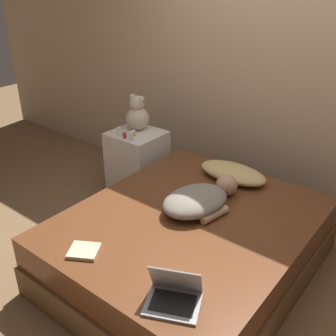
{
  "coord_description": "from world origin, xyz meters",
  "views": [
    {
      "loc": [
        1.33,
        -1.95,
        2.05
      ],
      "look_at": [
        -0.38,
        0.24,
        0.66
      ],
      "focal_mm": 42.0,
      "sensor_mm": 36.0,
      "label": 1
    }
  ],
  "objects_px": {
    "pillow": "(233,173)",
    "bottle_white": "(119,131)",
    "person_lying": "(200,199)",
    "teddy_bear": "(137,115)",
    "bottle_red": "(125,134)",
    "book": "(84,251)",
    "bottle_clear": "(131,136)",
    "bottle_amber": "(134,133)",
    "laptop": "(174,295)"
  },
  "relations": [
    {
      "from": "bottle_amber",
      "to": "teddy_bear",
      "type": "bearing_deg",
      "value": 119.79
    },
    {
      "from": "person_lying",
      "to": "bottle_amber",
      "type": "bearing_deg",
      "value": 169.14
    },
    {
      "from": "teddy_bear",
      "to": "bottle_white",
      "type": "xyz_separation_m",
      "value": [
        -0.03,
        -0.24,
        -0.11
      ]
    },
    {
      "from": "person_lying",
      "to": "bottle_red",
      "type": "xyz_separation_m",
      "value": [
        -1.07,
        0.33,
        0.14
      ]
    },
    {
      "from": "bottle_amber",
      "to": "bottle_red",
      "type": "bearing_deg",
      "value": -106.51
    },
    {
      "from": "bottle_white",
      "to": "bottle_red",
      "type": "relative_size",
      "value": 1.06
    },
    {
      "from": "bottle_white",
      "to": "bottle_red",
      "type": "distance_m",
      "value": 0.09
    },
    {
      "from": "bottle_clear",
      "to": "bottle_red",
      "type": "bearing_deg",
      "value": 175.98
    },
    {
      "from": "bottle_white",
      "to": "laptop",
      "type": "bearing_deg",
      "value": -37.33
    },
    {
      "from": "person_lying",
      "to": "book",
      "type": "xyz_separation_m",
      "value": [
        -0.28,
        -0.88,
        -0.06
      ]
    },
    {
      "from": "pillow",
      "to": "laptop",
      "type": "relative_size",
      "value": 1.68
    },
    {
      "from": "person_lying",
      "to": "laptop",
      "type": "height_order",
      "value": "laptop"
    },
    {
      "from": "book",
      "to": "laptop",
      "type": "bearing_deg",
      "value": 1.77
    },
    {
      "from": "bottle_red",
      "to": "laptop",
      "type": "bearing_deg",
      "value": -38.62
    },
    {
      "from": "teddy_bear",
      "to": "laptop",
      "type": "bearing_deg",
      "value": -42.9
    },
    {
      "from": "pillow",
      "to": "book",
      "type": "xyz_separation_m",
      "value": [
        -0.24,
        -1.43,
        -0.05
      ]
    },
    {
      "from": "bottle_red",
      "to": "book",
      "type": "height_order",
      "value": "bottle_red"
    },
    {
      "from": "teddy_bear",
      "to": "person_lying",
      "type": "bearing_deg",
      "value": -27.04
    },
    {
      "from": "laptop",
      "to": "teddy_bear",
      "type": "height_order",
      "value": "teddy_bear"
    },
    {
      "from": "pillow",
      "to": "bottle_amber",
      "type": "distance_m",
      "value": 1.02
    },
    {
      "from": "person_lying",
      "to": "bottle_clear",
      "type": "height_order",
      "value": "bottle_clear"
    },
    {
      "from": "pillow",
      "to": "bottle_clear",
      "type": "height_order",
      "value": "bottle_clear"
    },
    {
      "from": "pillow",
      "to": "person_lying",
      "type": "xyz_separation_m",
      "value": [
        0.04,
        -0.55,
        0.02
      ]
    },
    {
      "from": "bottle_clear",
      "to": "book",
      "type": "distance_m",
      "value": 1.41
    },
    {
      "from": "teddy_bear",
      "to": "bottle_amber",
      "type": "height_order",
      "value": "teddy_bear"
    },
    {
      "from": "book",
      "to": "bottle_red",
      "type": "bearing_deg",
      "value": 123.34
    },
    {
      "from": "bottle_clear",
      "to": "book",
      "type": "bearing_deg",
      "value": -59.69
    },
    {
      "from": "pillow",
      "to": "bottle_white",
      "type": "distance_m",
      "value": 1.15
    },
    {
      "from": "book",
      "to": "person_lying",
      "type": "bearing_deg",
      "value": 72.5
    },
    {
      "from": "person_lying",
      "to": "bottle_clear",
      "type": "xyz_separation_m",
      "value": [
        -0.98,
        0.32,
        0.15
      ]
    },
    {
      "from": "pillow",
      "to": "book",
      "type": "distance_m",
      "value": 1.45
    },
    {
      "from": "bottle_white",
      "to": "bottle_amber",
      "type": "relative_size",
      "value": 1.53
    },
    {
      "from": "laptop",
      "to": "person_lying",
      "type": "bearing_deg",
      "value": 91.18
    },
    {
      "from": "book",
      "to": "teddy_bear",
      "type": "bearing_deg",
      "value": 120.39
    },
    {
      "from": "laptop",
      "to": "book",
      "type": "bearing_deg",
      "value": 157.24
    },
    {
      "from": "laptop",
      "to": "bottle_amber",
      "type": "height_order",
      "value": "bottle_amber"
    },
    {
      "from": "bottle_red",
      "to": "pillow",
      "type": "bearing_deg",
      "value": 11.88
    },
    {
      "from": "bottle_red",
      "to": "bottle_amber",
      "type": "relative_size",
      "value": 1.44
    },
    {
      "from": "bottle_clear",
      "to": "bottle_amber",
      "type": "xyz_separation_m",
      "value": [
        -0.06,
        0.1,
        -0.01
      ]
    },
    {
      "from": "bottle_clear",
      "to": "laptop",
      "type": "bearing_deg",
      "value": -40.26
    },
    {
      "from": "person_lying",
      "to": "pillow",
      "type": "bearing_deg",
      "value": 105.22
    },
    {
      "from": "person_lying",
      "to": "bottle_red",
      "type": "bearing_deg",
      "value": 174.19
    },
    {
      "from": "book",
      "to": "pillow",
      "type": "bearing_deg",
      "value": 80.47
    },
    {
      "from": "bottle_amber",
      "to": "book",
      "type": "xyz_separation_m",
      "value": [
        0.77,
        -1.3,
        -0.2
      ]
    },
    {
      "from": "person_lying",
      "to": "bottle_clear",
      "type": "relative_size",
      "value": 8.3
    },
    {
      "from": "pillow",
      "to": "bottle_clear",
      "type": "bearing_deg",
      "value": -166.61
    },
    {
      "from": "laptop",
      "to": "bottle_amber",
      "type": "relative_size",
      "value": 6.32
    },
    {
      "from": "person_lying",
      "to": "teddy_bear",
      "type": "distance_m",
      "value": 1.3
    },
    {
      "from": "bottle_clear",
      "to": "book",
      "type": "relative_size",
      "value": 0.36
    },
    {
      "from": "pillow",
      "to": "teddy_bear",
      "type": "bearing_deg",
      "value": 178.32
    }
  ]
}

